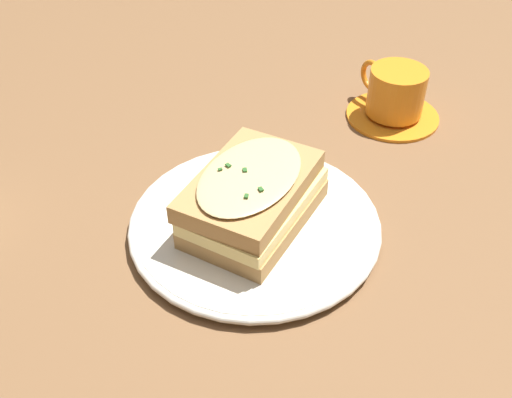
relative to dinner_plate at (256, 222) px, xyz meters
name	(u,v)px	position (x,y,z in m)	size (l,w,h in m)	color
ground_plane	(268,234)	(0.02, 0.00, -0.01)	(2.40, 2.40, 0.00)	brown
dinner_plate	(256,222)	(0.00, 0.00, 0.00)	(0.26, 0.26, 0.01)	silver
sandwich	(254,195)	(0.00, 0.00, 0.04)	(0.11, 0.16, 0.06)	#B2844C
teacup_with_saucer	(395,97)	(0.07, 0.27, 0.02)	(0.12, 0.12, 0.07)	orange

